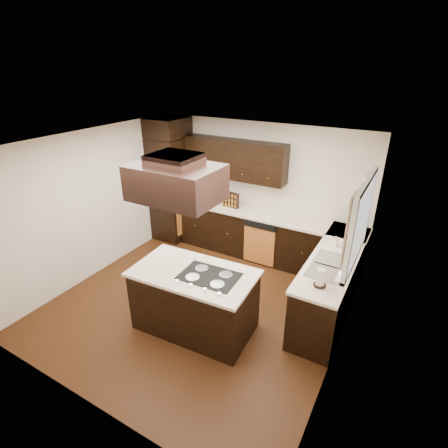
{
  "coord_description": "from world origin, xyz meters",
  "views": [
    {
      "loc": [
        2.54,
        -3.69,
        3.46
      ],
      "look_at": [
        0.1,
        0.6,
        1.15
      ],
      "focal_mm": 28.0,
      "sensor_mm": 36.0,
      "label": 1
    }
  ],
  "objects_px": {
    "range_hood": "(176,183)",
    "island": "(195,301)",
    "oven_column": "(172,189)",
    "spice_rack": "(230,200)"
  },
  "relations": [
    {
      "from": "oven_column",
      "to": "range_hood",
      "type": "bearing_deg",
      "value": -50.26
    },
    {
      "from": "spice_rack",
      "to": "range_hood",
      "type": "bearing_deg",
      "value": -69.01
    },
    {
      "from": "oven_column",
      "to": "spice_rack",
      "type": "xyz_separation_m",
      "value": [
        1.35,
        0.07,
        0.0
      ]
    },
    {
      "from": "island",
      "to": "range_hood",
      "type": "height_order",
      "value": "range_hood"
    },
    {
      "from": "oven_column",
      "to": "spice_rack",
      "type": "bearing_deg",
      "value": 2.84
    },
    {
      "from": "range_hood",
      "to": "island",
      "type": "bearing_deg",
      "value": 25.18
    },
    {
      "from": "island",
      "to": "spice_rack",
      "type": "height_order",
      "value": "spice_rack"
    },
    {
      "from": "oven_column",
      "to": "spice_rack",
      "type": "distance_m",
      "value": 1.35
    },
    {
      "from": "oven_column",
      "to": "spice_rack",
      "type": "height_order",
      "value": "oven_column"
    },
    {
      "from": "island",
      "to": "spice_rack",
      "type": "xyz_separation_m",
      "value": [
        -0.67,
        2.25,
        0.62
      ]
    }
  ]
}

